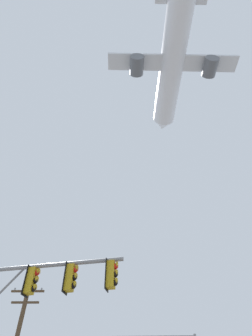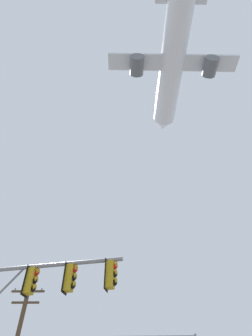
% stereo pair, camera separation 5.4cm
% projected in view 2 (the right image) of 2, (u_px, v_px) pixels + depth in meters
% --- Properties ---
extents(signal_pole_near, '(5.42, 1.26, 5.81)m').
position_uv_depth(signal_pole_near, '(31.00, 300.00, 9.21)').
color(signal_pole_near, gray).
rests_on(signal_pole_near, ground).
extents(airplane, '(22.49, 29.11, 7.96)m').
position_uv_depth(airplane, '(172.00, 65.00, 47.23)').
color(airplane, white).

